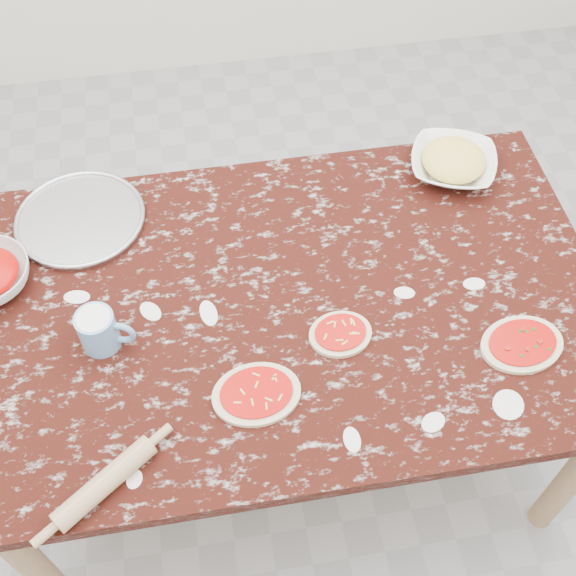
% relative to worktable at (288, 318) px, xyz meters
% --- Properties ---
extents(ground, '(4.00, 4.00, 0.00)m').
position_rel_worktable_xyz_m(ground, '(0.00, 0.00, -0.67)').
color(ground, gray).
extents(worktable, '(1.60, 1.00, 0.75)m').
position_rel_worktable_xyz_m(worktable, '(0.00, 0.00, 0.00)').
color(worktable, black).
rests_on(worktable, ground).
extents(pizza_tray, '(0.40, 0.40, 0.01)m').
position_rel_worktable_xyz_m(pizza_tray, '(-0.51, 0.35, 0.09)').
color(pizza_tray, '#B2B2B7').
rests_on(pizza_tray, worktable).
extents(cheese_bowl, '(0.31, 0.31, 0.06)m').
position_rel_worktable_xyz_m(cheese_bowl, '(0.54, 0.37, 0.11)').
color(cheese_bowl, white).
rests_on(cheese_bowl, worktable).
extents(flour_mug, '(0.14, 0.09, 0.11)m').
position_rel_worktable_xyz_m(flour_mug, '(-0.46, -0.05, 0.14)').
color(flour_mug, '#6393C2').
rests_on(flour_mug, worktable).
extents(pizza_left, '(0.21, 0.17, 0.02)m').
position_rel_worktable_xyz_m(pizza_left, '(-0.12, -0.25, 0.09)').
color(pizza_left, beige).
rests_on(pizza_left, worktable).
extents(pizza_mid, '(0.17, 0.14, 0.02)m').
position_rel_worktable_xyz_m(pizza_mid, '(0.11, -0.13, 0.09)').
color(pizza_mid, beige).
rests_on(pizza_mid, worktable).
extents(pizza_right, '(0.22, 0.18, 0.02)m').
position_rel_worktable_xyz_m(pizza_right, '(0.53, -0.23, 0.09)').
color(pizza_right, beige).
rests_on(pizza_right, worktable).
extents(rolling_pin, '(0.22, 0.18, 0.05)m').
position_rel_worktable_xyz_m(rolling_pin, '(-0.46, -0.41, 0.11)').
color(rolling_pin, tan).
rests_on(rolling_pin, worktable).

